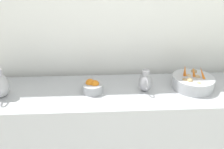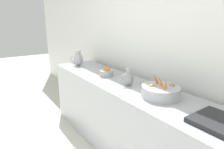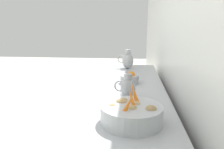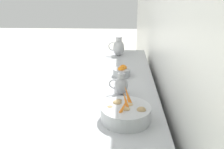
# 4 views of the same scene
# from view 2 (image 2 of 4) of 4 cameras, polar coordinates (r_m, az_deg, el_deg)

# --- Properties ---
(tile_wall_left) EXTENTS (0.10, 9.33, 3.00)m
(tile_wall_left) POSITION_cam_2_polar(r_m,az_deg,el_deg) (2.15, 20.81, 11.73)
(tile_wall_left) COLOR white
(tile_wall_left) RESTS_ON ground_plane
(prep_counter) EXTENTS (0.63, 2.71, 0.91)m
(prep_counter) POSITION_cam_2_polar(r_m,az_deg,el_deg) (2.47, 2.64, -12.27)
(prep_counter) COLOR #ADAFB5
(prep_counter) RESTS_ON ground_plane
(vegetable_colander) EXTENTS (0.36, 0.36, 0.23)m
(vegetable_colander) POSITION_cam_2_polar(r_m,az_deg,el_deg) (1.88, 14.31, -4.90)
(vegetable_colander) COLOR #ADAFB5
(vegetable_colander) RESTS_ON prep_counter
(orange_bowl) EXTENTS (0.18, 0.18, 0.12)m
(orange_bowl) POSITION_cam_2_polar(r_m,az_deg,el_deg) (2.51, -1.64, 0.64)
(orange_bowl) COLOR #9EA0A5
(orange_bowl) RESTS_ON prep_counter
(metal_pitcher_tall) EXTENTS (0.21, 0.15, 0.25)m
(metal_pitcher_tall) POSITION_cam_2_polar(r_m,az_deg,el_deg) (3.13, -10.06, 4.66)
(metal_pitcher_tall) COLOR #A3A3A8
(metal_pitcher_tall) RESTS_ON prep_counter
(metal_pitcher_short) EXTENTS (0.17, 0.12, 0.20)m
(metal_pitcher_short) POSITION_cam_2_polar(r_m,az_deg,el_deg) (2.14, 4.91, -1.00)
(metal_pitcher_short) COLOR #939399
(metal_pitcher_short) RESTS_ON prep_counter
(counter_sink_basin) EXTENTS (0.34, 0.30, 0.04)m
(counter_sink_basin) POSITION_cam_2_polar(r_m,az_deg,el_deg) (1.58, 28.83, -12.12)
(counter_sink_basin) COLOR #232326
(counter_sink_basin) RESTS_ON prep_counter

